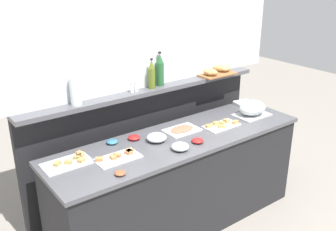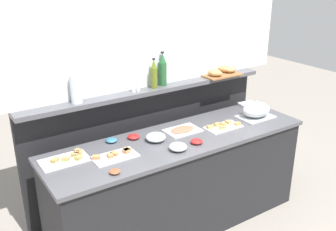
# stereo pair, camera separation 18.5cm
# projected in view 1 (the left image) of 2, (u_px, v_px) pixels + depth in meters

# --- Properties ---
(ground_plane) EXTENTS (12.00, 12.00, 0.00)m
(ground_plane) POSITION_uv_depth(u_px,v_px,m) (144.00, 195.00, 4.07)
(ground_plane) COLOR gray
(buffet_counter) EXTENTS (2.36, 0.68, 0.89)m
(buffet_counter) POSITION_uv_depth(u_px,v_px,m) (179.00, 182.00, 3.46)
(buffet_counter) COLOR black
(buffet_counter) RESTS_ON ground_plane
(back_ledge_unit) EXTENTS (2.46, 0.22, 1.21)m
(back_ledge_unit) POSITION_uv_depth(u_px,v_px,m) (147.00, 143.00, 3.77)
(back_ledge_unit) COLOR black
(back_ledge_unit) RESTS_ON ground_plane
(upper_wall_panel) EXTENTS (3.06, 0.08, 1.39)m
(upper_wall_panel) POSITION_uv_depth(u_px,v_px,m) (143.00, 9.00, 3.32)
(upper_wall_panel) COLOR silver
(upper_wall_panel) RESTS_ON back_ledge_unit
(sandwich_platter_rear) EXTENTS (0.34, 0.18, 0.04)m
(sandwich_platter_rear) POSITION_uv_depth(u_px,v_px,m) (118.00, 157.00, 2.94)
(sandwich_platter_rear) COLOR silver
(sandwich_platter_rear) RESTS_ON buffet_counter
(sandwich_platter_side) EXTENTS (0.33, 0.18, 0.04)m
(sandwich_platter_side) POSITION_uv_depth(u_px,v_px,m) (222.00, 125.00, 3.52)
(sandwich_platter_side) COLOR white
(sandwich_platter_side) RESTS_ON buffet_counter
(sandwich_platter_front) EXTENTS (0.36, 0.21, 0.04)m
(sandwich_platter_front) POSITION_uv_depth(u_px,v_px,m) (69.00, 162.00, 2.87)
(sandwich_platter_front) COLOR white
(sandwich_platter_front) RESTS_ON buffet_counter
(cold_cuts_platter) EXTENTS (0.31, 0.21, 0.02)m
(cold_cuts_platter) POSITION_uv_depth(u_px,v_px,m) (182.00, 130.00, 3.42)
(cold_cuts_platter) COLOR silver
(cold_cuts_platter) RESTS_ON buffet_counter
(serving_cloche) EXTENTS (0.34, 0.24, 0.17)m
(serving_cloche) POSITION_uv_depth(u_px,v_px,m) (252.00, 108.00, 3.74)
(serving_cloche) COLOR #B7BABF
(serving_cloche) RESTS_ON buffet_counter
(glass_bowl_large) EXTENTS (0.14, 0.14, 0.06)m
(glass_bowl_large) POSITION_uv_depth(u_px,v_px,m) (180.00, 147.00, 3.07)
(glass_bowl_large) COLOR silver
(glass_bowl_large) RESTS_ON buffet_counter
(glass_bowl_medium) EXTENTS (0.17, 0.17, 0.07)m
(glass_bowl_medium) POSITION_uv_depth(u_px,v_px,m) (157.00, 138.00, 3.22)
(glass_bowl_medium) COLOR silver
(glass_bowl_medium) RESTS_ON buffet_counter
(condiment_bowl_cream) EXTENTS (0.10, 0.10, 0.04)m
(condiment_bowl_cream) POSITION_uv_depth(u_px,v_px,m) (198.00, 141.00, 3.19)
(condiment_bowl_cream) COLOR red
(condiment_bowl_cream) RESTS_ON buffet_counter
(condiment_bowl_teal) EXTENTS (0.10, 0.10, 0.03)m
(condiment_bowl_teal) POSITION_uv_depth(u_px,v_px,m) (112.00, 142.00, 3.18)
(condiment_bowl_teal) COLOR teal
(condiment_bowl_teal) RESTS_ON buffet_counter
(condiment_bowl_dark) EXTENTS (0.10, 0.10, 0.04)m
(condiment_bowl_dark) POSITION_uv_depth(u_px,v_px,m) (134.00, 137.00, 3.25)
(condiment_bowl_dark) COLOR red
(condiment_bowl_dark) RESTS_ON buffet_counter
(condiment_bowl_red) EXTENTS (0.08, 0.08, 0.03)m
(condiment_bowl_red) POSITION_uv_depth(u_px,v_px,m) (120.00, 173.00, 2.71)
(condiment_bowl_red) COLOR brown
(condiment_bowl_red) RESTS_ON buffet_counter
(napkin_stack) EXTENTS (0.20, 0.20, 0.03)m
(napkin_stack) POSITION_uv_depth(u_px,v_px,m) (244.00, 104.00, 4.04)
(napkin_stack) COLOR white
(napkin_stack) RESTS_ON buffet_counter
(wine_bottle_green) EXTENTS (0.08, 0.08, 0.32)m
(wine_bottle_green) POSITION_uv_depth(u_px,v_px,m) (160.00, 70.00, 3.54)
(wine_bottle_green) COLOR #23562D
(wine_bottle_green) RESTS_ON back_ledge_unit
(olive_oil_bottle) EXTENTS (0.06, 0.06, 0.28)m
(olive_oil_bottle) POSITION_uv_depth(u_px,v_px,m) (152.00, 75.00, 3.47)
(olive_oil_bottle) COLOR #56661E
(olive_oil_bottle) RESTS_ON back_ledge_unit
(salt_shaker) EXTENTS (0.03, 0.03, 0.09)m
(salt_shaker) POSITION_uv_depth(u_px,v_px,m) (132.00, 88.00, 3.38)
(salt_shaker) COLOR white
(salt_shaker) RESTS_ON back_ledge_unit
(pepper_shaker) EXTENTS (0.03, 0.03, 0.09)m
(pepper_shaker) POSITION_uv_depth(u_px,v_px,m) (136.00, 87.00, 3.40)
(pepper_shaker) COLOR white
(pepper_shaker) RESTS_ON back_ledge_unit
(bread_basket) EXTENTS (0.42, 0.26, 0.08)m
(bread_basket) POSITION_uv_depth(u_px,v_px,m) (217.00, 71.00, 3.94)
(bread_basket) COLOR brown
(bread_basket) RESTS_ON back_ledge_unit
(water_carafe) EXTENTS (0.09, 0.09, 0.23)m
(water_carafe) POSITION_uv_depth(u_px,v_px,m) (75.00, 91.00, 3.06)
(water_carafe) COLOR silver
(water_carafe) RESTS_ON back_ledge_unit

